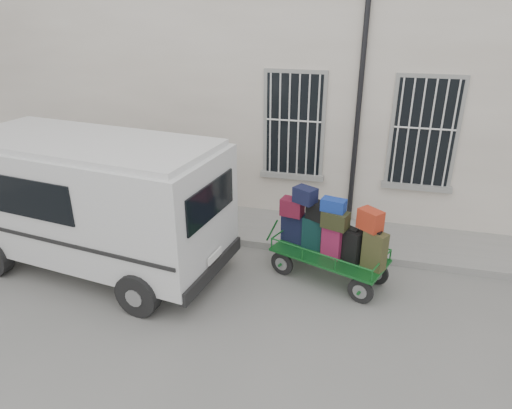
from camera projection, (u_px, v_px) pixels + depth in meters
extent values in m
plane|color=slate|center=(282.00, 290.00, 8.13)|extent=(80.00, 80.00, 0.00)
cube|color=beige|center=(328.00, 75.00, 11.80)|extent=(24.00, 5.00, 6.00)
cylinder|color=black|center=(359.00, 103.00, 9.37)|extent=(0.11, 0.11, 5.60)
cube|color=black|center=(294.00, 125.00, 9.96)|extent=(1.20, 0.08, 2.20)
cube|color=gray|center=(292.00, 175.00, 10.41)|extent=(1.45, 0.22, 0.12)
cube|color=black|center=(424.00, 133.00, 9.33)|extent=(1.20, 0.08, 2.20)
cube|color=gray|center=(416.00, 186.00, 9.78)|extent=(1.45, 0.22, 0.12)
cube|color=gray|center=(302.00, 232.00, 10.05)|extent=(24.00, 1.70, 0.15)
cylinder|color=black|center=(282.00, 263.00, 8.52)|extent=(0.45, 0.21, 0.46)
cylinder|color=gray|center=(282.00, 263.00, 8.52)|extent=(0.27, 0.17, 0.25)
cylinder|color=black|center=(301.00, 248.00, 9.04)|extent=(0.45, 0.21, 0.46)
cylinder|color=gray|center=(301.00, 248.00, 9.04)|extent=(0.27, 0.17, 0.25)
cylinder|color=black|center=(360.00, 291.00, 7.70)|extent=(0.45, 0.21, 0.46)
cylinder|color=gray|center=(360.00, 291.00, 7.70)|extent=(0.27, 0.17, 0.25)
cylinder|color=black|center=(376.00, 273.00, 8.22)|extent=(0.45, 0.21, 0.46)
cylinder|color=gray|center=(376.00, 273.00, 8.22)|extent=(0.27, 0.17, 0.25)
cube|color=#155D23|center=(329.00, 255.00, 8.26)|extent=(2.21, 1.56, 0.05)
cylinder|color=#155D23|center=(272.00, 230.00, 8.86)|extent=(0.26, 0.13, 0.51)
cube|color=black|center=(294.00, 227.00, 8.61)|extent=(0.51, 0.37, 0.58)
cube|color=black|center=(295.00, 212.00, 8.49)|extent=(0.21, 0.17, 0.03)
cube|color=black|center=(314.00, 233.00, 8.37)|extent=(0.43, 0.33, 0.60)
cube|color=black|center=(315.00, 217.00, 8.24)|extent=(0.18, 0.16, 0.03)
cube|color=maroon|center=(333.00, 240.00, 8.06)|extent=(0.41, 0.33, 0.66)
cube|color=black|center=(334.00, 222.00, 7.92)|extent=(0.17, 0.14, 0.03)
cube|color=black|center=(352.00, 245.00, 7.94)|extent=(0.44, 0.41, 0.58)
cube|color=black|center=(354.00, 230.00, 7.82)|extent=(0.18, 0.17, 0.03)
cube|color=#313118|center=(375.00, 251.00, 7.68)|extent=(0.44, 0.38, 0.68)
cube|color=black|center=(377.00, 232.00, 7.54)|extent=(0.18, 0.16, 0.03)
cube|color=maroon|center=(292.00, 207.00, 8.34)|extent=(0.44, 0.34, 0.32)
cube|color=black|center=(321.00, 212.00, 8.08)|extent=(0.57, 0.48, 0.32)
cube|color=black|center=(335.00, 220.00, 7.87)|extent=(0.51, 0.40, 0.30)
cube|color=#97341B|center=(370.00, 220.00, 7.59)|extent=(0.47, 0.45, 0.35)
cube|color=black|center=(305.00, 195.00, 8.06)|extent=(0.47, 0.42, 0.28)
cube|color=#154096|center=(334.00, 205.00, 7.82)|extent=(0.45, 0.32, 0.22)
cube|color=silver|center=(93.00, 197.00, 8.37)|extent=(5.13, 2.75, 2.00)
cube|color=silver|center=(84.00, 142.00, 7.95)|extent=(4.88, 2.56, 0.11)
cube|color=black|center=(14.00, 196.00, 7.57)|extent=(2.43, 0.37, 0.69)
cube|color=black|center=(211.00, 201.00, 7.38)|extent=(0.25, 1.55, 0.61)
cube|color=black|center=(213.00, 268.00, 7.89)|extent=(0.39, 2.05, 0.24)
cube|color=white|center=(215.00, 256.00, 7.78)|extent=(0.10, 0.47, 0.13)
cylinder|color=black|center=(73.00, 213.00, 10.22)|extent=(0.78, 0.34, 0.76)
cylinder|color=black|center=(138.00, 294.00, 7.36)|extent=(0.78, 0.34, 0.76)
cylinder|color=black|center=(200.00, 239.00, 9.09)|extent=(0.78, 0.34, 0.76)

